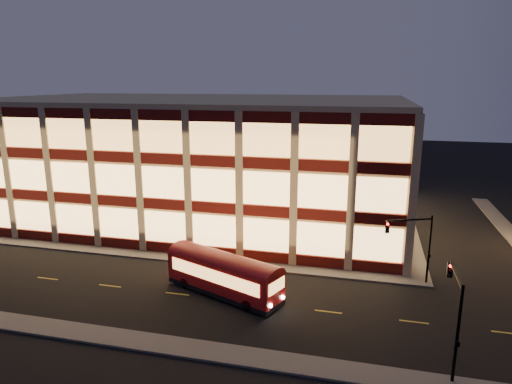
# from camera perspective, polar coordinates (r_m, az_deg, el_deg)

# --- Properties ---
(ground) EXTENTS (200.00, 200.00, 0.00)m
(ground) POSITION_cam_1_polar(r_m,az_deg,el_deg) (44.35, -11.48, -8.47)
(ground) COLOR black
(ground) RESTS_ON ground
(sidewalk_office_south) EXTENTS (54.00, 2.00, 0.15)m
(sidewalk_office_south) POSITION_cam_1_polar(r_m,az_deg,el_deg) (46.45, -14.33, -7.49)
(sidewalk_office_south) COLOR #514F4C
(sidewalk_office_south) RESTS_ON ground
(sidewalk_office_east) EXTENTS (2.00, 30.00, 0.15)m
(sidewalk_office_east) POSITION_cam_1_polar(r_m,az_deg,el_deg) (56.57, 18.28, -3.90)
(sidewalk_office_east) COLOR #514F4C
(sidewalk_office_east) RESTS_ON ground
(sidewalk_tower_west) EXTENTS (2.00, 30.00, 0.15)m
(sidewalk_tower_west) POSITION_cam_1_polar(r_m,az_deg,el_deg) (58.54, 29.09, -4.40)
(sidewalk_tower_west) COLOR #514F4C
(sidewalk_tower_west) RESTS_ON ground
(sidewalk_near) EXTENTS (100.00, 2.00, 0.15)m
(sidewalk_near) POSITION_cam_1_polar(r_m,az_deg,el_deg) (34.27, -21.13, -16.04)
(sidewalk_near) COLOR #514F4C
(sidewalk_near) RESTS_ON ground
(office_building) EXTENTS (50.45, 30.45, 14.50)m
(office_building) POSITION_cam_1_polar(r_m,az_deg,el_deg) (58.54, -7.35, 4.50)
(office_building) COLOR tan
(office_building) RESTS_ON ground
(traffic_signal_far) EXTENTS (3.79, 1.87, 6.00)m
(traffic_signal_far) POSITION_cam_1_polar(r_m,az_deg,el_deg) (39.37, 19.18, -5.49)
(traffic_signal_far) COLOR black
(traffic_signal_far) RESTS_ON ground
(traffic_signal_near) EXTENTS (0.32, 4.45, 6.00)m
(traffic_signal_near) POSITION_cam_1_polar(r_m,az_deg,el_deg) (29.19, 23.61, -12.73)
(traffic_signal_near) COLOR black
(traffic_signal_near) RESTS_ON ground
(trolley_bus) EXTENTS (10.22, 6.16, 3.40)m
(trolley_bus) POSITION_cam_1_polar(r_m,az_deg,el_deg) (36.58, -4.05, -9.95)
(trolley_bus) COLOR #9D080A
(trolley_bus) RESTS_ON ground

